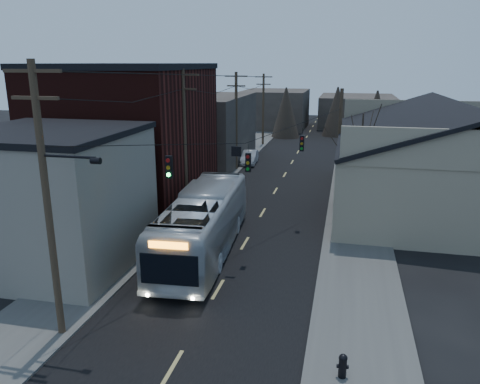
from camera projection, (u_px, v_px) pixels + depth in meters
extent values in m
cube|color=black|center=(282.00, 180.00, 42.77)|extent=(9.00, 110.00, 0.02)
cube|color=#474744|center=(214.00, 175.00, 44.14)|extent=(4.00, 110.00, 0.12)
cube|color=#474744|center=(355.00, 183.00, 41.36)|extent=(4.00, 110.00, 0.12)
cube|color=#6C675A|center=(54.00, 201.00, 24.03)|extent=(8.00, 8.00, 7.00)
cube|color=black|center=(129.00, 138.00, 34.18)|extent=(10.00, 12.00, 10.00)
cube|color=#342E29|center=(201.00, 129.00, 49.50)|extent=(9.00, 14.00, 7.00)
cube|color=gray|center=(448.00, 172.00, 34.62)|extent=(16.00, 20.00, 5.00)
cube|color=black|center=(396.00, 119.00, 34.46)|extent=(8.16, 20.60, 2.86)
cube|color=#342E29|center=(275.00, 109.00, 76.12)|extent=(10.00, 12.00, 6.00)
cube|color=#342E29|center=(357.00, 111.00, 78.17)|extent=(12.00, 14.00, 5.00)
cone|color=black|center=(360.00, 168.00, 31.02)|extent=(0.40, 0.40, 7.20)
cylinder|color=#382B1E|center=(48.00, 208.00, 17.07)|extent=(0.28, 0.28, 10.50)
cube|color=#382B1E|center=(32.00, 71.00, 15.77)|extent=(2.20, 0.12, 0.12)
cylinder|color=#382B1E|center=(185.00, 146.00, 31.23)|extent=(0.28, 0.28, 10.00)
cube|color=#382B1E|center=(182.00, 75.00, 29.99)|extent=(2.20, 0.12, 0.12)
cylinder|color=#382B1E|center=(236.00, 122.00, 45.38)|extent=(0.28, 0.28, 9.50)
cube|color=#382B1E|center=(236.00, 76.00, 44.22)|extent=(2.20, 0.12, 0.12)
cylinder|color=#382B1E|center=(263.00, 110.00, 59.54)|extent=(0.28, 0.28, 9.00)
cube|color=#382B1E|center=(264.00, 77.00, 58.44)|extent=(2.20, 0.12, 0.12)
cylinder|color=#382B1E|center=(339.00, 145.00, 35.86)|extent=(0.28, 0.28, 8.50)
cube|color=black|center=(169.00, 167.00, 20.47)|extent=(0.28, 0.20, 1.00)
cube|color=black|center=(248.00, 162.00, 24.30)|extent=(0.28, 0.20, 1.00)
cube|color=black|center=(302.00, 143.00, 29.44)|extent=(0.28, 0.20, 1.00)
imported|color=#AFB5BB|center=(203.00, 223.00, 25.94)|extent=(3.81, 12.87, 3.54)
imported|color=#A5A8AC|center=(249.00, 157.00, 49.21)|extent=(1.78, 4.37, 1.41)
cylinder|color=black|center=(342.00, 368.00, 15.71)|extent=(0.27, 0.27, 0.69)
sphere|color=black|center=(343.00, 358.00, 15.61)|extent=(0.30, 0.30, 0.30)
cylinder|color=black|center=(343.00, 366.00, 15.70)|extent=(0.41, 0.17, 0.14)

